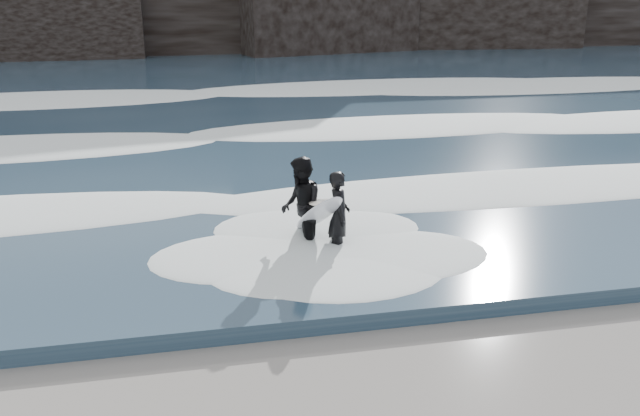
{
  "coord_description": "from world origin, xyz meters",
  "views": [
    {
      "loc": [
        -1.9,
        -6.58,
        5.3
      ],
      "look_at": [
        0.88,
        6.24,
        1.0
      ],
      "focal_mm": 40.0,
      "sensor_mm": 36.0,
      "label": 1
    }
  ],
  "objects": [
    {
      "name": "surfer_right",
      "position": [
        0.57,
        6.39,
        1.0
      ],
      "size": [
        1.34,
        1.93,
        1.98
      ],
      "color": "black",
      "rests_on": "ground"
    },
    {
      "name": "foam_near",
      "position": [
        0.0,
        9.0,
        0.4
      ],
      "size": [
        60.0,
        3.2,
        0.2
      ],
      "primitive_type": "ellipsoid",
      "color": "white",
      "rests_on": "sea"
    },
    {
      "name": "surfer_left",
      "position": [
        1.12,
        6.1,
        0.89
      ],
      "size": [
        1.1,
        2.08,
        1.76
      ],
      "color": "black",
      "rests_on": "ground"
    },
    {
      "name": "sea",
      "position": [
        0.0,
        29.0,
        0.15
      ],
      "size": [
        90.0,
        52.0,
        0.3
      ],
      "primitive_type": "cube",
      "color": "#283F51",
      "rests_on": "ground"
    },
    {
      "name": "foam_mid",
      "position": [
        0.0,
        16.0,
        0.42
      ],
      "size": [
        60.0,
        4.0,
        0.24
      ],
      "primitive_type": "ellipsoid",
      "color": "white",
      "rests_on": "sea"
    },
    {
      "name": "foam_far",
      "position": [
        0.0,
        25.0,
        0.45
      ],
      "size": [
        60.0,
        4.8,
        0.3
      ],
      "primitive_type": "ellipsoid",
      "color": "white",
      "rests_on": "sea"
    }
  ]
}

